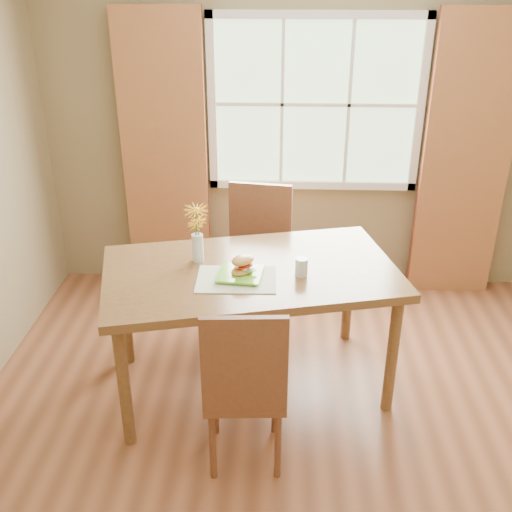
{
  "coord_description": "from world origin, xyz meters",
  "views": [
    {
      "loc": [
        -0.25,
        -2.68,
        2.45
      ],
      "look_at": [
        -0.38,
        0.4,
        0.94
      ],
      "focal_mm": 42.0,
      "sensor_mm": 36.0,
      "label": 1
    }
  ],
  "objects_px": {
    "dining_table": "(251,282)",
    "flower_vase": "(197,228)",
    "chair_far": "(258,253)",
    "water_glass": "(301,267)",
    "croissant_sandwich": "(243,265)",
    "chair_near": "(245,383)"
  },
  "relations": [
    {
      "from": "chair_near",
      "to": "croissant_sandwich",
      "type": "relative_size",
      "value": 5.58
    },
    {
      "from": "dining_table",
      "to": "flower_vase",
      "type": "distance_m",
      "value": 0.45
    },
    {
      "from": "croissant_sandwich",
      "to": "flower_vase",
      "type": "bearing_deg",
      "value": 101.47
    },
    {
      "from": "chair_near",
      "to": "flower_vase",
      "type": "distance_m",
      "value": 1.0
    },
    {
      "from": "water_glass",
      "to": "chair_near",
      "type": "bearing_deg",
      "value": -114.63
    },
    {
      "from": "water_glass",
      "to": "flower_vase",
      "type": "bearing_deg",
      "value": 165.18
    },
    {
      "from": "croissant_sandwich",
      "to": "flower_vase",
      "type": "relative_size",
      "value": 0.5
    },
    {
      "from": "flower_vase",
      "to": "chair_far",
      "type": "bearing_deg",
      "value": 61.67
    },
    {
      "from": "chair_far",
      "to": "water_glass",
      "type": "distance_m",
      "value": 0.88
    },
    {
      "from": "chair_near",
      "to": "croissant_sandwich",
      "type": "distance_m",
      "value": 0.71
    },
    {
      "from": "chair_near",
      "to": "dining_table",
      "type": "bearing_deg",
      "value": 86.88
    },
    {
      "from": "dining_table",
      "to": "chair_far",
      "type": "xyz_separation_m",
      "value": [
        0.01,
        0.71,
        -0.16
      ]
    },
    {
      "from": "chair_far",
      "to": "chair_near",
      "type": "bearing_deg",
      "value": -81.54
    },
    {
      "from": "chair_near",
      "to": "water_glass",
      "type": "distance_m",
      "value": 0.78
    },
    {
      "from": "chair_far",
      "to": "croissant_sandwich",
      "type": "distance_m",
      "value": 0.87
    },
    {
      "from": "water_glass",
      "to": "flower_vase",
      "type": "distance_m",
      "value": 0.66
    },
    {
      "from": "water_glass",
      "to": "chair_far",
      "type": "bearing_deg",
      "value": 109.79
    },
    {
      "from": "dining_table",
      "to": "chair_far",
      "type": "bearing_deg",
      "value": 75.64
    },
    {
      "from": "croissant_sandwich",
      "to": "chair_near",
      "type": "bearing_deg",
      "value": -130.53
    },
    {
      "from": "dining_table",
      "to": "chair_near",
      "type": "height_order",
      "value": "chair_near"
    },
    {
      "from": "dining_table",
      "to": "chair_far",
      "type": "height_order",
      "value": "chair_far"
    },
    {
      "from": "croissant_sandwich",
      "to": "flower_vase",
      "type": "distance_m",
      "value": 0.37
    }
  ]
}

